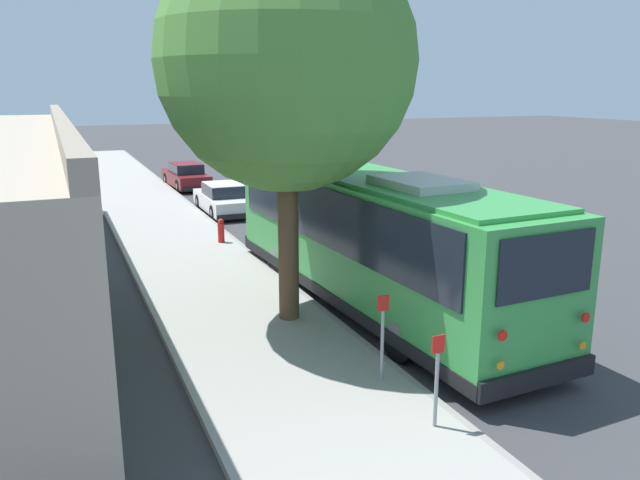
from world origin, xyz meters
The scene contains 10 objects.
ground_plane centered at (0.00, 0.00, 0.00)m, with size 160.00×160.00×0.00m, color #3D3D3F.
sidewalk_slab centered at (0.00, 3.39, 0.07)m, with size 80.00×3.67×0.15m, color #A3A099.
curb_strip centered at (0.00, 1.48, 0.07)m, with size 80.00×0.14×0.15m, color gray.
shuttle_bus centered at (-1.23, 0.11, 1.82)m, with size 11.44×3.20×3.37m.
parked_sedan_white centered at (11.43, 0.48, 0.59)m, with size 4.46×1.74×1.28m.
parked_sedan_maroon centered at (18.91, 0.55, 0.62)m, with size 4.69×1.83×1.33m.
street_tree centered at (-1.55, 2.40, 6.11)m, with size 5.41×5.41×9.11m.
sign_post_near centered at (-6.95, 1.98, 0.92)m, with size 0.06×0.22×1.49m.
sign_post_far centered at (-5.25, 1.98, 0.96)m, with size 0.06×0.22×1.58m.
fire_hydrant centered at (5.81, 2.03, 0.55)m, with size 0.22×0.22×0.81m.
Camera 1 is at (-14.17, 7.00, 5.21)m, focal length 35.00 mm.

